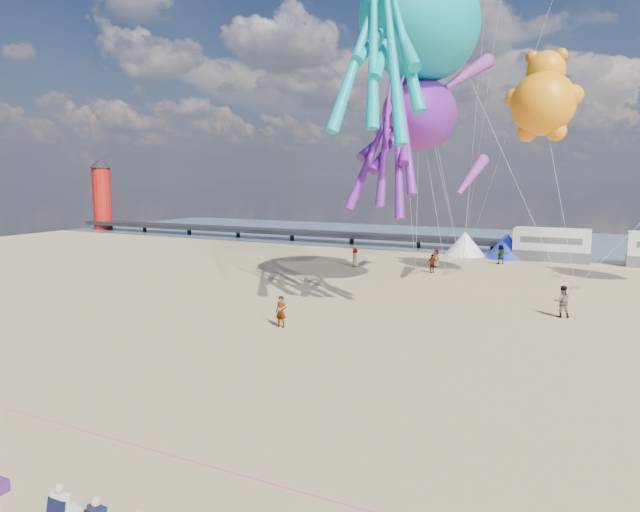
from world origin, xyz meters
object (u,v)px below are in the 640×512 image
(cooler_purple, at_px, (0,486))
(kite_octopus_teal, at_px, (421,23))
(motorhome_0, at_px, (552,245))
(windsock_mid, at_px, (468,74))
(beachgoer_0, at_px, (355,257))
(sandbag_d, at_px, (557,276))
(sandbag_b, at_px, (446,274))
(sandbag_e, at_px, (462,271))
(beachgoer_4, at_px, (501,254))
(beachgoer_7, at_px, (562,302))
(windsock_right, at_px, (471,176))
(tent_blue, at_px, (507,246))
(standing_person, at_px, (281,312))
(sandbag_a, at_px, (416,273))
(windsock_left, at_px, (403,117))
(beachgoer_3, at_px, (432,263))
(sandbag_c, at_px, (575,287))
(kite_teddy_orange, at_px, (543,104))
(lighthouse, at_px, (102,199))
(beachgoer_6, at_px, (436,258))
(kite_octopus_purple, at_px, (420,115))

(cooler_purple, bearing_deg, kite_octopus_teal, 85.47)
(motorhome_0, height_order, windsock_mid, windsock_mid)
(beachgoer_0, height_order, sandbag_d, beachgoer_0)
(cooler_purple, relative_size, kite_octopus_teal, 0.03)
(sandbag_b, distance_m, sandbag_e, 2.27)
(beachgoer_4, bearing_deg, sandbag_b, 35.24)
(sandbag_d, bearing_deg, beachgoer_7, -84.82)
(windsock_mid, bearing_deg, beachgoer_7, -14.16)
(windsock_right, bearing_deg, tent_blue, 98.36)
(standing_person, height_order, beachgoer_7, beachgoer_7)
(standing_person, bearing_deg, sandbag_a, 83.79)
(windsock_left, height_order, windsock_mid, windsock_mid)
(cooler_purple, bearing_deg, beachgoer_3, 89.02)
(sandbag_c, xyz_separation_m, kite_teddy_orange, (-2.79, 0.17, 12.66))
(sandbag_a, distance_m, kite_teddy_orange, 15.58)
(beachgoer_3, relative_size, sandbag_c, 3.07)
(standing_person, relative_size, sandbag_a, 3.31)
(windsock_left, bearing_deg, lighthouse, 169.66)
(beachgoer_6, xyz_separation_m, sandbag_c, (11.30, -5.01, -0.67))
(lighthouse, height_order, windsock_right, windsock_right)
(lighthouse, relative_size, sandbag_a, 18.00)
(kite_octopus_teal, bearing_deg, beachgoer_7, -33.00)
(sandbag_a, bearing_deg, windsock_left, -86.60)
(beachgoer_3, height_order, kite_octopus_purple, kite_octopus_purple)
(motorhome_0, relative_size, cooler_purple, 16.50)
(motorhome_0, relative_size, standing_person, 3.99)
(standing_person, distance_m, beachgoer_4, 28.25)
(sandbag_e, distance_m, kite_teddy_orange, 14.40)
(standing_person, relative_size, kite_teddy_orange, 0.22)
(sandbag_c, bearing_deg, kite_octopus_purple, -145.91)
(lighthouse, height_order, cooler_purple, lighthouse)
(kite_teddy_orange, bearing_deg, motorhome_0, 109.76)
(tent_blue, height_order, beachgoer_4, tent_blue)
(beachgoer_0, bearing_deg, sandbag_d, 80.21)
(standing_person, bearing_deg, sandbag_b, 77.14)
(beachgoer_4, distance_m, kite_octopus_purple, 19.45)
(sandbag_e, distance_m, windsock_mid, 16.49)
(cooler_purple, height_order, kite_octopus_purple, kite_octopus_purple)
(motorhome_0, xyz_separation_m, beachgoer_0, (-14.85, -11.60, -0.68))
(standing_person, xyz_separation_m, sandbag_d, (11.67, 22.32, -0.72))
(kite_octopus_teal, bearing_deg, kite_octopus_purple, 79.88)
(motorhome_0, height_order, beachgoer_4, motorhome_0)
(beachgoer_0, relative_size, windsock_left, 0.22)
(cooler_purple, bearing_deg, standing_person, 95.86)
(windsock_left, relative_size, windsock_mid, 1.40)
(lighthouse, distance_m, kite_teddy_orange, 64.94)
(beachgoer_4, bearing_deg, sandbag_a, 23.51)
(motorhome_0, relative_size, kite_teddy_orange, 0.88)
(motorhome_0, relative_size, kite_octopus_purple, 0.60)
(windsock_left, distance_m, windsock_mid, 5.22)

